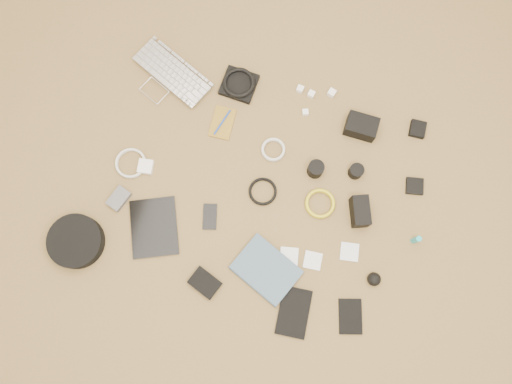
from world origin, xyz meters
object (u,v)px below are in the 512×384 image
(dslr_camera, at_px, (361,127))
(paperback, at_px, (252,287))
(phone, at_px, (210,217))
(headphone_case, at_px, (76,241))
(laptop, at_px, (165,81))
(tablet, at_px, (154,227))

(dslr_camera, distance_m, paperback, 0.84)
(phone, relative_size, headphone_case, 0.49)
(headphone_case, bearing_deg, dslr_camera, 38.67)
(laptop, xyz_separation_m, paperback, (0.63, -0.77, -0.00))
(dslr_camera, bearing_deg, laptop, -177.36)
(tablet, height_order, headphone_case, headphone_case)
(headphone_case, bearing_deg, phone, 27.26)
(tablet, distance_m, headphone_case, 0.33)
(laptop, distance_m, paperback, 0.99)
(laptop, xyz_separation_m, phone, (0.38, -0.53, -0.01))
(tablet, distance_m, paperback, 0.48)
(laptop, height_order, tablet, laptop)
(dslr_camera, relative_size, headphone_case, 0.59)
(dslr_camera, bearing_deg, phone, -132.06)
(laptop, relative_size, phone, 3.30)
(laptop, height_order, paperback, laptop)
(phone, distance_m, headphone_case, 0.56)
(phone, bearing_deg, headphone_case, -167.66)
(tablet, relative_size, headphone_case, 1.10)
(tablet, xyz_separation_m, paperback, (0.47, -0.13, 0.01))
(laptop, relative_size, dslr_camera, 2.73)
(tablet, bearing_deg, paperback, -37.87)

